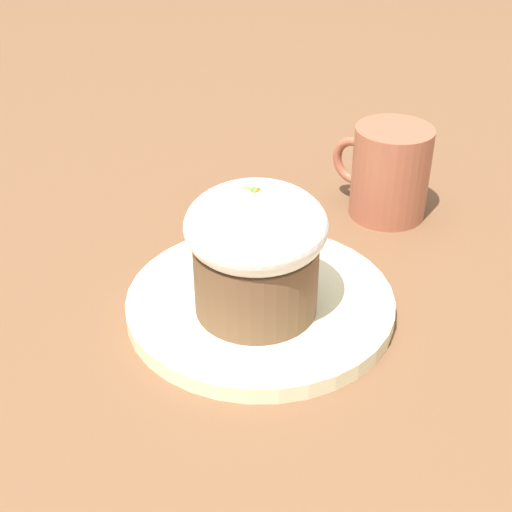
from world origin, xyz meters
The scene contains 5 objects.
ground_plane centered at (0.00, 0.00, 0.00)m, with size 4.00×4.00×0.00m, color brown.
dessert_plate centered at (0.00, 0.00, 0.01)m, with size 0.23×0.23×0.01m.
carrot_cake centered at (-0.01, 0.01, 0.07)m, with size 0.11×0.11×0.11m.
spoon centered at (0.02, -0.01, 0.02)m, with size 0.12×0.07×0.01m.
coffee_cup centered at (0.00, -0.21, 0.05)m, with size 0.11×0.08×0.10m.
Camera 1 is at (-0.30, 0.38, 0.37)m, focal length 50.00 mm.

